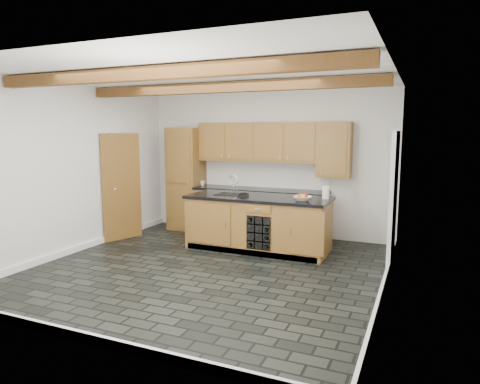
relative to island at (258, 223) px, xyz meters
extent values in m
plane|color=black|center=(-0.31, -1.28, -0.46)|extent=(5.00, 5.00, 0.00)
plane|color=white|center=(-0.31, 1.22, 0.94)|extent=(5.00, 0.00, 5.00)
plane|color=white|center=(-2.81, -1.28, 0.94)|extent=(0.00, 5.00, 5.00)
plane|color=white|center=(2.19, -1.28, 0.94)|extent=(0.00, 5.00, 5.00)
plane|color=white|center=(-0.31, -1.28, 2.34)|extent=(5.00, 5.00, 0.00)
cube|color=brown|center=(-0.31, -2.48, 2.24)|extent=(4.90, 0.15, 0.15)
cube|color=brown|center=(-0.31, -0.68, 2.24)|extent=(4.90, 0.15, 0.15)
cube|color=white|center=(-2.79, -1.28, -0.41)|extent=(0.04, 5.00, 0.10)
cube|color=white|center=(2.17, -1.28, -0.41)|extent=(0.04, 5.00, 0.10)
cube|color=white|center=(-0.31, -3.76, -0.41)|extent=(5.00, 0.04, 0.10)
cube|color=white|center=(-2.78, 0.02, 0.56)|extent=(0.06, 0.94, 2.04)
cube|color=olive|center=(-2.63, -0.33, 0.54)|extent=(0.31, 0.77, 2.00)
cube|color=white|center=(2.16, 0.22, 0.56)|extent=(0.06, 0.98, 2.04)
cube|color=black|center=(2.19, 0.22, 0.54)|extent=(0.02, 0.86, 1.96)
cube|color=olive|center=(-1.96, 0.92, 0.59)|extent=(0.65, 0.60, 2.10)
cube|color=olive|center=(-0.33, 0.92, -0.02)|extent=(2.60, 0.60, 0.88)
cube|color=black|center=(-0.33, 0.92, 0.44)|extent=(2.64, 0.62, 0.05)
cube|color=white|center=(-0.33, 1.21, 0.73)|extent=(2.60, 0.02, 0.52)
cube|color=olive|center=(-0.43, 1.04, 1.36)|extent=(2.40, 0.35, 0.75)
cube|color=olive|center=(1.07, 1.04, 1.24)|extent=(0.60, 0.35, 1.00)
cube|color=olive|center=(-0.01, 0.02, -0.02)|extent=(2.40, 0.90, 0.88)
cube|color=black|center=(-0.01, 0.02, 0.44)|extent=(2.46, 0.96, 0.05)
cube|color=olive|center=(-0.73, -0.45, 0.02)|extent=(0.80, 0.02, 0.70)
cube|color=olive|center=(0.94, -0.45, 0.02)|extent=(0.60, 0.02, 0.70)
cube|color=black|center=(0.17, -0.29, -0.06)|extent=(0.42, 0.30, 0.56)
cylinder|color=black|center=(0.31, -0.33, -0.13)|extent=(0.07, 0.26, 0.07)
cylinder|color=black|center=(0.31, -0.33, 0.01)|extent=(0.07, 0.26, 0.07)
cylinder|color=black|center=(0.03, -0.33, 0.15)|extent=(0.07, 0.26, 0.07)
cylinder|color=black|center=(0.31, -0.33, -0.27)|extent=(0.07, 0.26, 0.07)
cylinder|color=black|center=(0.03, -0.33, -0.27)|extent=(0.07, 0.26, 0.07)
cube|color=black|center=(-0.56, 0.02, 0.46)|extent=(0.45, 0.40, 0.02)
cylinder|color=silver|center=(-0.56, 0.20, 0.57)|extent=(0.02, 0.02, 0.20)
torus|color=silver|center=(-0.56, 0.20, 0.71)|extent=(0.18, 0.02, 0.18)
cylinder|color=silver|center=(-0.64, 0.20, 0.51)|extent=(0.02, 0.02, 0.08)
cylinder|color=silver|center=(-0.48, 0.20, 0.51)|extent=(0.02, 0.02, 0.08)
cube|color=black|center=(-0.26, -0.06, 0.49)|extent=(0.21, 0.16, 0.04)
cylinder|color=black|center=(-0.26, -0.06, 0.52)|extent=(0.13, 0.13, 0.02)
imported|color=silver|center=(0.81, -0.14, 0.50)|extent=(0.34, 0.34, 0.07)
sphere|color=red|center=(0.86, -0.14, 0.54)|extent=(0.07, 0.07, 0.07)
sphere|color=orange|center=(0.83, -0.09, 0.54)|extent=(0.07, 0.07, 0.07)
sphere|color=#489A2A|center=(0.77, -0.11, 0.54)|extent=(0.07, 0.07, 0.07)
sphere|color=red|center=(0.77, -0.16, 0.54)|extent=(0.07, 0.07, 0.07)
sphere|color=gold|center=(0.83, -0.18, 0.54)|extent=(0.07, 0.07, 0.07)
cylinder|color=white|center=(1.11, 0.20, 0.57)|extent=(0.12, 0.12, 0.21)
imported|color=white|center=(-1.59, 0.94, 0.51)|extent=(0.10, 0.10, 0.09)
camera|label=1|loc=(2.58, -6.76, 1.57)|focal=32.00mm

